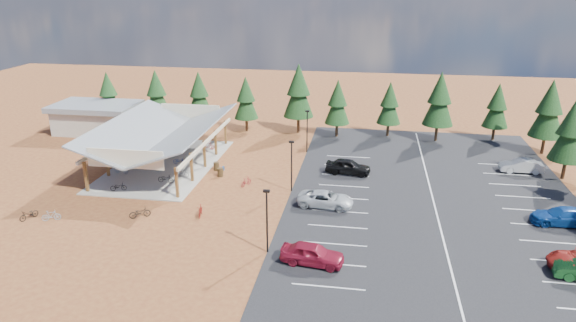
{
  "coord_description": "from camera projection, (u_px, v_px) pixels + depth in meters",
  "views": [
    {
      "loc": [
        12.05,
        -43.79,
        19.78
      ],
      "look_at": [
        4.37,
        3.77,
        2.47
      ],
      "focal_mm": 32.0,
      "sensor_mm": 36.0,
      "label": 1
    }
  ],
  "objects": [
    {
      "name": "car_7",
      "position": [
        563.0,
        216.0,
        43.19
      ],
      "size": [
        5.14,
        2.16,
        1.48
      ],
      "primitive_type": "imported",
      "rotation": [
        0.0,
        0.0,
        -1.55
      ],
      "color": "navy",
      "rests_on": "asphalt_lot"
    },
    {
      "name": "pine_5",
      "position": [
        338.0,
        102.0,
        65.94
      ],
      "size": [
        3.23,
        3.23,
        7.53
      ],
      "color": "#382314",
      "rests_on": "ground"
    },
    {
      "name": "pine_0",
      "position": [
        108.0,
        93.0,
        71.65
      ],
      "size": [
        3.21,
        3.21,
        7.48
      ],
      "color": "#382314",
      "rests_on": "ground"
    },
    {
      "name": "bike_15",
      "position": [
        246.0,
        182.0,
        51.34
      ],
      "size": [
        1.08,
        1.6,
        0.94
      ],
      "primitive_type": "imported",
      "rotation": [
        0.0,
        0.0,
        2.69
      ],
      "color": "maroon",
      "rests_on": "ground"
    },
    {
      "name": "bike_4",
      "position": [
        166.0,
        179.0,
        51.9
      ],
      "size": [
        1.76,
        0.76,
        0.9
      ],
      "primitive_type": "imported",
      "rotation": [
        0.0,
        0.0,
        1.48
      ],
      "color": "black",
      "rests_on": "concrete_pad"
    },
    {
      "name": "outbuilding",
      "position": [
        97.0,
        117.0,
        68.82
      ],
      "size": [
        11.0,
        7.0,
        3.9
      ],
      "color": "#ADA593",
      "rests_on": "ground"
    },
    {
      "name": "pine_13",
      "position": [
        549.0,
        109.0,
        59.11
      ],
      "size": [
        3.82,
        3.82,
        8.91
      ],
      "color": "#382314",
      "rests_on": "ground"
    },
    {
      "name": "bike_5",
      "position": [
        183.0,
        172.0,
        53.54
      ],
      "size": [
        1.63,
        0.9,
        0.94
      ],
      "primitive_type": "imported",
      "rotation": [
        0.0,
        0.0,
        1.26
      ],
      "color": "gray",
      "rests_on": "concrete_pad"
    },
    {
      "name": "ground",
      "position": [
        237.0,
        196.0,
        49.18
      ],
      "size": [
        140.0,
        140.0,
        0.0
      ],
      "primitive_type": "plane",
      "color": "brown",
      "rests_on": "ground"
    },
    {
      "name": "bike_8",
      "position": [
        29.0,
        214.0,
        44.3
      ],
      "size": [
        1.22,
        1.84,
        0.92
      ],
      "primitive_type": "imported",
      "rotation": [
        0.0,
        0.0,
        -0.38
      ],
      "color": "black",
      "rests_on": "ground"
    },
    {
      "name": "bike_2",
      "position": [
        159.0,
        152.0,
        59.6
      ],
      "size": [
        1.92,
        0.8,
        0.98
      ],
      "primitive_type": "imported",
      "rotation": [
        0.0,
        0.0,
        1.65
      ],
      "color": "navy",
      "rests_on": "concrete_pad"
    },
    {
      "name": "lamp_post_1",
      "position": [
        292.0,
        163.0,
        49.28
      ],
      "size": [
        0.5,
        0.25,
        5.14
      ],
      "color": "black",
      "rests_on": "ground"
    },
    {
      "name": "bike_12",
      "position": [
        140.0,
        212.0,
        44.59
      ],
      "size": [
        1.89,
        1.49,
        0.96
      ],
      "primitive_type": "imported",
      "rotation": [
        0.0,
        0.0,
        2.12
      ],
      "color": "black",
      "rests_on": "ground"
    },
    {
      "name": "bike_pavilion",
      "position": [
        163.0,
        132.0,
        55.89
      ],
      "size": [
        11.65,
        19.4,
        4.97
      ],
      "color": "#563518",
      "rests_on": "concrete_pad"
    },
    {
      "name": "pine_3",
      "position": [
        246.0,
        98.0,
        68.4
      ],
      "size": [
        3.2,
        3.2,
        7.46
      ],
      "color": "#382314",
      "rests_on": "ground"
    },
    {
      "name": "pine_8",
      "position": [
        497.0,
        106.0,
        64.45
      ],
      "size": [
        3.17,
        3.17,
        7.4
      ],
      "color": "#382314",
      "rests_on": "ground"
    },
    {
      "name": "bike_0",
      "position": [
        118.0,
        187.0,
        50.02
      ],
      "size": [
        1.65,
        1.02,
        0.82
      ],
      "primitive_type": "imported",
      "rotation": [
        0.0,
        0.0,
        1.9
      ],
      "color": "black",
      "rests_on": "concrete_pad"
    },
    {
      "name": "car_9",
      "position": [
        521.0,
        166.0,
        54.8
      ],
      "size": [
        4.45,
        1.59,
        1.46
      ],
      "primitive_type": "imported",
      "rotation": [
        0.0,
        0.0,
        -1.56
      ],
      "color": "#B4B4B4",
      "rests_on": "asphalt_lot"
    },
    {
      "name": "pine_12",
      "position": [
        571.0,
        130.0,
        51.67
      ],
      "size": [
        3.66,
        3.66,
        8.52
      ],
      "color": "#382314",
      "rests_on": "ground"
    },
    {
      "name": "lamp_post_0",
      "position": [
        267.0,
        217.0,
        38.13
      ],
      "size": [
        0.5,
        0.25,
        5.14
      ],
      "color": "black",
      "rests_on": "ground"
    },
    {
      "name": "pine_7",
      "position": [
        440.0,
        99.0,
        63.89
      ],
      "size": [
        3.82,
        3.82,
        8.89
      ],
      "color": "#382314",
      "rests_on": "ground"
    },
    {
      "name": "bike_3",
      "position": [
        172.0,
        140.0,
        64.05
      ],
      "size": [
        1.6,
        0.5,
        0.95
      ],
      "primitive_type": "imported",
      "rotation": [
        0.0,
        0.0,
        1.6
      ],
      "color": "maroon",
      "rests_on": "concrete_pad"
    },
    {
      "name": "car_4",
      "position": [
        348.0,
        166.0,
        54.36
      ],
      "size": [
        4.91,
        2.38,
        1.61
      ],
      "primitive_type": "imported",
      "rotation": [
        0.0,
        0.0,
        1.47
      ],
      "color": "black",
      "rests_on": "asphalt_lot"
    },
    {
      "name": "bike_7",
      "position": [
        208.0,
        146.0,
        61.86
      ],
      "size": [
        1.67,
        0.86,
        0.97
      ],
      "primitive_type": "imported",
      "rotation": [
        0.0,
        0.0,
        1.83
      ],
      "color": "maroon",
      "rests_on": "concrete_pad"
    },
    {
      "name": "pine_4",
      "position": [
        299.0,
        91.0,
        67.31
      ],
      "size": [
        3.99,
        3.99,
        9.3
      ],
      "color": "#382314",
      "rests_on": "ground"
    },
    {
      "name": "bike_14",
      "position": [
        223.0,
        169.0,
        54.97
      ],
      "size": [
        0.6,
        1.56,
        0.81
      ],
      "primitive_type": "imported",
      "rotation": [
        0.0,
        0.0,
        0.04
      ],
      "color": "#144D99",
      "rests_on": "ground"
    },
    {
      "name": "trash_bin_1",
      "position": [
        216.0,
        166.0,
        55.56
      ],
      "size": [
        0.6,
        0.6,
        0.9
      ],
      "primitive_type": "cylinder",
      "color": "#3D2C16",
      "rests_on": "ground"
    },
    {
      "name": "bike_11",
      "position": [
        200.0,
        211.0,
        44.86
      ],
      "size": [
        0.78,
        1.77,
        1.03
      ],
      "primitive_type": "imported",
      "rotation": [
        0.0,
        0.0,
        0.18
      ],
      "color": "maroon",
      "rests_on": "ground"
    },
    {
      "name": "lamp_post_2",
      "position": [
        307.0,
        128.0,
        60.43
      ],
      "size": [
        0.5,
        0.25,
        5.14
      ],
      "color": "black",
      "rests_on": "ground"
    },
    {
      "name": "pine_1",
      "position": [
        156.0,
        92.0,
        70.18
      ],
      "size": [
        3.45,
        3.45,
        8.04
      ],
      "color": "#382314",
      "rests_on": "ground"
    },
    {
      "name": "trash_bin_0",
      "position": [
        220.0,
        172.0,
        53.82
      ],
      "size": [
        0.6,
        0.6,
        0.9
      ],
      "primitive_type": "cylinder",
      "color": "#3D2C16",
      "rests_on": "ground"
    },
    {
      "name": "asphalt_lot",
      "position": [
        432.0,
        196.0,
        49.18
      ],
      "size": [
        27.0,
        44.0,
        0.04
      ],
      "primitive_type": "cube",
      "color": "black",
      "rests_on": "ground"
    },
    {
      "name": "pine_6",
      "position": [
        390.0,
        103.0,
        66.28
      ],
      "size": [
        3.1,
        3.1,
        7.21
      ],
      "color": "#382314",
      "rests_on": "ground"
    },
    {
      "name": "bike_6",
      "position": [
        179.0,
        161.0,
        57.1
      ],
      "size": [
        1.56,
        0.66,
        0.8
      ],
      "primitive_type": "imported",
      "rotation": [
        0.0,
        0.0,
        1.48
      ],
      "color": "navy",
      "rests_on": "concrete_pad"
    },
    {
      "name": "concrete_pad",
      "position": [
        166.0,
        165.0,
        57.17
      ],
      "size": [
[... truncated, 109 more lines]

